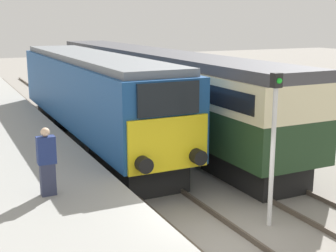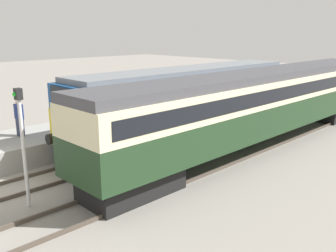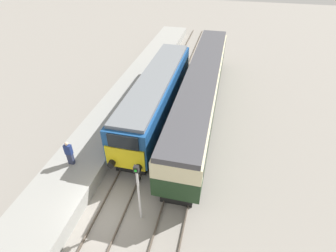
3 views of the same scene
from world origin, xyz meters
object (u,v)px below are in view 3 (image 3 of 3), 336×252
passenger_carriage (202,86)px  signal_post (138,189)px  locomotive (157,94)px  person_on_platform (69,153)px

passenger_carriage → signal_post: (-1.70, -11.60, 0.01)m
passenger_carriage → signal_post: signal_post is taller
signal_post → locomotive: bearing=99.9°
signal_post → passenger_carriage: bearing=81.7°
locomotive → passenger_carriage: 3.86m
locomotive → person_on_platform: locomotive is taller
locomotive → signal_post: size_ratio=3.80×
passenger_carriage → signal_post: size_ratio=5.43×
person_on_platform → locomotive: bearing=65.6°
locomotive → signal_post: 9.93m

